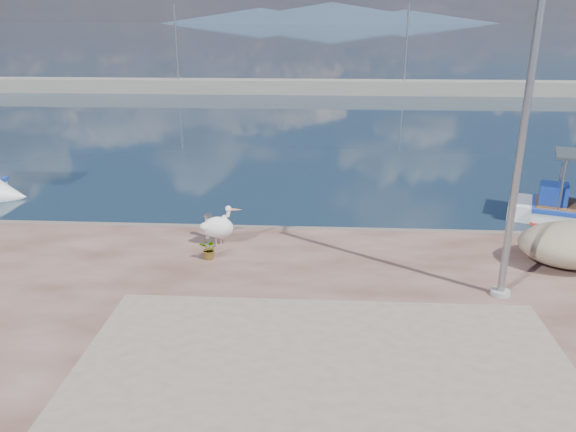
# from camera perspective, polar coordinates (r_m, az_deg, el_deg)

# --- Properties ---
(ground) EXTENTS (1400.00, 1400.00, 0.00)m
(ground) POSITION_cam_1_polar(r_m,az_deg,el_deg) (12.48, -1.06, -11.53)
(ground) COLOR #162635
(ground) RESTS_ON ground
(quay_patch) EXTENTS (9.00, 7.00, 0.01)m
(quay_patch) POSITION_cam_1_polar(r_m,az_deg,el_deg) (9.69, 3.69, -18.30)
(quay_patch) COLOR gray
(quay_patch) RESTS_ON quay
(breakwater) EXTENTS (120.00, 2.20, 7.50)m
(breakwater) POSITION_cam_1_polar(r_m,az_deg,el_deg) (51.00, 2.49, 12.97)
(breakwater) COLOR gray
(breakwater) RESTS_ON ground
(mountains) EXTENTS (370.00, 280.00, 22.00)m
(mountains) POSITION_cam_1_polar(r_m,az_deg,el_deg) (660.67, 3.96, 19.79)
(mountains) COLOR #28384C
(mountains) RESTS_ON ground
(pelican) EXTENTS (1.16, 0.73, 1.10)m
(pelican) POSITION_cam_1_polar(r_m,az_deg,el_deg) (15.51, -7.06, -1.08)
(pelican) COLOR tan
(pelican) RESTS_ON quay
(lamp_post) EXTENTS (0.44, 0.96, 7.00)m
(lamp_post) POSITION_cam_1_polar(r_m,az_deg,el_deg) (12.69, 22.48, 6.03)
(lamp_post) COLOR gray
(lamp_post) RESTS_ON quay
(bollard_near) EXTENTS (0.23, 0.23, 0.71)m
(bollard_near) POSITION_cam_1_polar(r_m,az_deg,el_deg) (16.03, -8.09, -0.93)
(bollard_near) COLOR gray
(bollard_near) RESTS_ON quay
(potted_plant) EXTENTS (0.61, 0.58, 0.55)m
(potted_plant) POSITION_cam_1_polar(r_m,az_deg,el_deg) (14.69, -7.97, -3.35)
(potted_plant) COLOR #33722D
(potted_plant) RESTS_ON quay
(net_pile_c) EXTENTS (2.78, 1.98, 1.09)m
(net_pile_c) POSITION_cam_1_polar(r_m,az_deg,el_deg) (15.85, 27.15, -2.62)
(net_pile_c) COLOR tan
(net_pile_c) RESTS_ON quay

